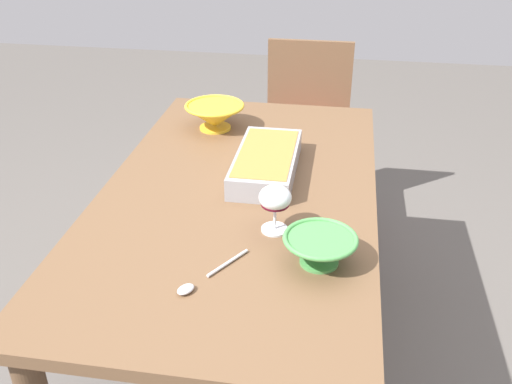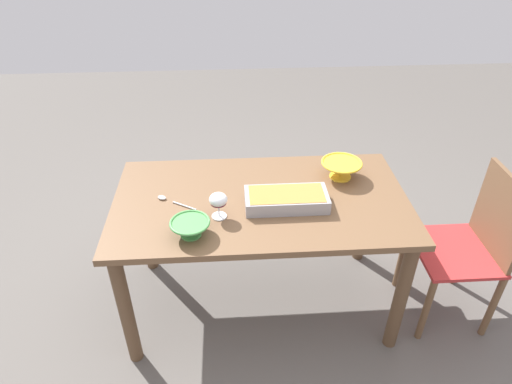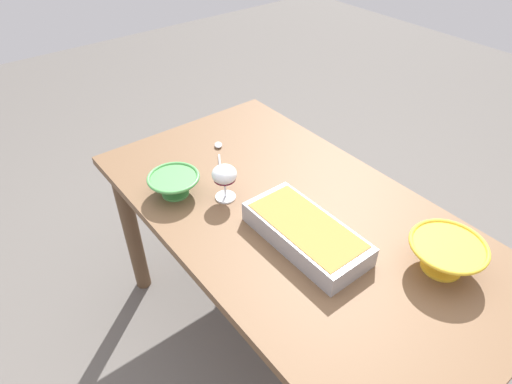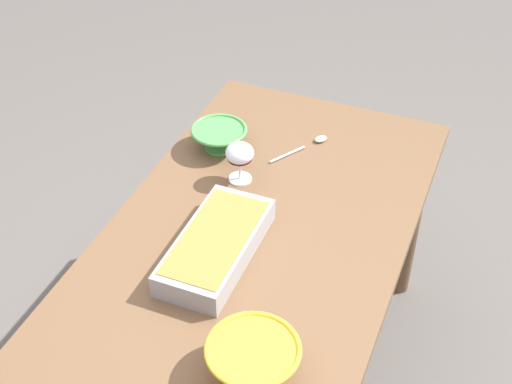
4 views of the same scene
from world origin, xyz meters
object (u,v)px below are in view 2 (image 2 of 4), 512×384
chair (471,244)px  small_bowl (190,227)px  serving_spoon (169,200)px  wine_glass (218,201)px  casserole_dish (286,199)px  dining_table (261,216)px  mixing_bowl (341,169)px

chair → small_bowl: 1.46m
small_bowl → serving_spoon: (-0.12, 0.26, -0.04)m
chair → wine_glass: chair is taller
serving_spoon → casserole_dish: bearing=-7.0°
chair → wine_glass: (-1.29, -0.02, 0.34)m
dining_table → chair: 1.10m
casserole_dish → serving_spoon: bearing=173.0°
casserole_dish → small_bowl: (-0.45, -0.19, 0.00)m
dining_table → small_bowl: (-0.33, -0.26, 0.15)m
wine_glass → mixing_bowl: wine_glass is taller
wine_glass → chair: bearing=0.7°
chair → wine_glass: bearing=-179.3°
casserole_dish → serving_spoon: 0.57m
dining_table → mixing_bowl: mixing_bowl is taller
wine_glass → casserole_dish: size_ratio=0.33×
dining_table → serving_spoon: bearing=179.4°
wine_glass → casserole_dish: 0.33m
dining_table → small_bowl: bearing=-142.0°
casserole_dish → serving_spoon: size_ratio=1.96×
casserole_dish → mixing_bowl: mixing_bowl is taller
chair → serving_spoon: bearing=175.4°
wine_glass → casserole_dish: (0.32, 0.07, -0.05)m
chair → serving_spoon: size_ratio=4.33×
mixing_bowl → small_bowl: size_ratio=1.20×
wine_glass → small_bowl: (-0.12, -0.12, -0.05)m
dining_table → mixing_bowl: bearing=21.3°
mixing_bowl → casserole_dish: bearing=-143.5°
chair → mixing_bowl: bearing=156.2°
dining_table → serving_spoon: 0.47m
casserole_dish → dining_table: bearing=151.1°
chair → casserole_dish: chair is taller
small_bowl → serving_spoon: small_bowl is taller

